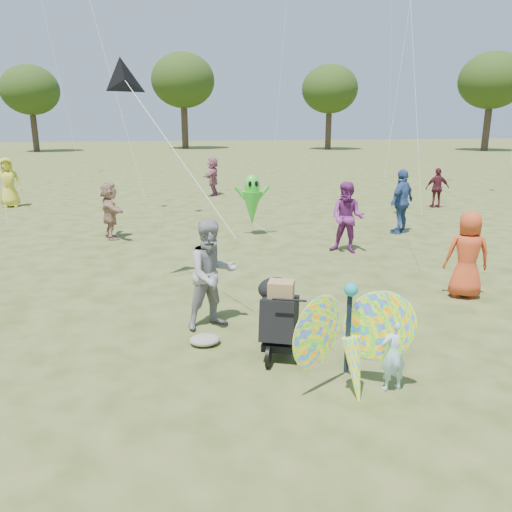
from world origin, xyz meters
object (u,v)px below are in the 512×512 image
Objects in this scene: crowd_h at (437,188)px; crowd_e at (347,218)px; butterfly_kite at (351,342)px; child_girl at (393,354)px; alien_kite at (252,202)px; crowd_a at (467,255)px; adult_man at (212,274)px; crowd_c at (402,202)px; crowd_g at (8,182)px; crowd_d at (110,211)px; crowd_j at (213,176)px; jogging_stroller at (279,312)px.

crowd_e is at bearing 53.70° from crowd_h.
crowd_h is at bearing 55.52° from butterfly_kite.
crowd_e is (1.89, 6.37, 0.41)m from child_girl.
crowd_a is at bearing -63.52° from alien_kite.
adult_man is at bearing -106.33° from alien_kite.
crowd_g reaches higher than crowd_c.
child_girl is 0.60× the size of crowd_d.
crowd_a is at bearing 32.55° from crowd_j.
crowd_e reaches higher than child_girl.
crowd_e is at bearing 81.41° from jogging_stroller.
jogging_stroller is at bearing -174.88° from crowd_d.
alien_kite is at bearing 21.36° from crowd_j.
crowd_j is (3.75, 7.77, 0.05)m from crowd_d.
jogging_stroller is 0.65× the size of butterfly_kite.
butterfly_kite is at bearing 25.49° from crowd_c.
butterfly_kite is 8.69m from alien_kite.
crowd_h is (3.44, 3.85, -0.18)m from crowd_c.
crowd_h is 13.87m from jogging_stroller.
crowd_a is 0.91× the size of crowd_e.
child_girl is 9.18m from crowd_c.
crowd_e is 13.48m from crowd_g.
adult_man is 1.16× the size of crowd_h.
alien_kite reaches higher than jogging_stroller.
child_girl is 0.63× the size of crowd_h.
crowd_h reaches higher than butterfly_kite.
crowd_c is 8.72m from jogging_stroller.
child_girl is 14.24m from crowd_h.
crowd_d is 0.84× the size of crowd_g.
crowd_g is 1.08× the size of butterfly_kite.
crowd_c reaches higher than crowd_h.
crowd_a is 0.86× the size of crowd_c.
adult_man is 1.00× the size of alien_kite.
crowd_e is at bearing -54.19° from crowd_g.
butterfly_kite is (-0.32, -16.84, -0.17)m from crowd_j.
crowd_h is at bearing 26.51° from adult_man.
alien_kite is at bearing -110.88° from crowd_d.
crowd_c is at bearing -85.87° from crowd_a.
alien_kite is at bearing 165.72° from crowd_e.
crowd_c reaches higher than crowd_e.
crowd_j is at bearing 91.20° from alien_kite.
crowd_j is (-0.23, 16.86, 0.37)m from child_girl.
crowd_d is at bearing -5.60° from crowd_j.
crowd_h is at bearing -165.74° from crowd_c.
jogging_stroller is at bearing -54.76° from child_girl.
butterfly_kite is at bearing -75.32° from crowd_e.
child_girl is 0.51× the size of crowd_c.
alien_kite reaches higher than crowd_a.
crowd_h is (15.84, -3.36, -0.19)m from crowd_g.
crowd_c is at bearing -111.63° from crowd_d.
jogging_stroller is (2.87, -7.83, -0.18)m from crowd_d.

